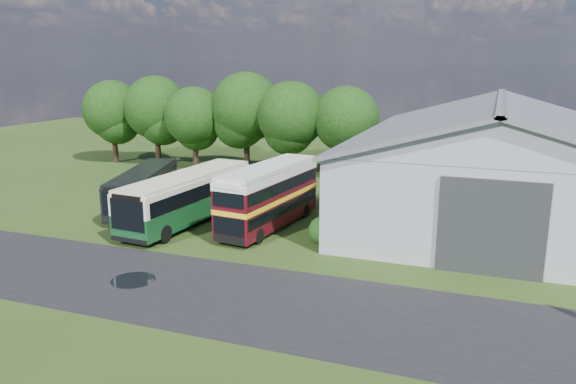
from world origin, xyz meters
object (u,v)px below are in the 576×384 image
at_px(storage_shed, 497,157).
at_px(bus_green_single, 188,197).
at_px(bus_dark_single, 143,188).
at_px(bus_maroon_double, 269,197).

distance_m(storage_shed, bus_green_single, 21.29).
bearing_deg(bus_dark_single, storage_shed, -0.46).
height_order(bus_maroon_double, bus_dark_single, bus_maroon_double).
distance_m(storage_shed, bus_maroon_double, 16.04).
height_order(bus_green_single, bus_maroon_double, bus_maroon_double).
distance_m(bus_green_single, bus_dark_single, 5.26).
bearing_deg(bus_dark_single, bus_green_single, -38.48).
height_order(storage_shed, bus_maroon_double, storage_shed).
xyz_separation_m(storage_shed, bus_maroon_double, (-13.62, -8.20, -2.11)).
bearing_deg(bus_dark_single, bus_maroon_double, -23.10).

